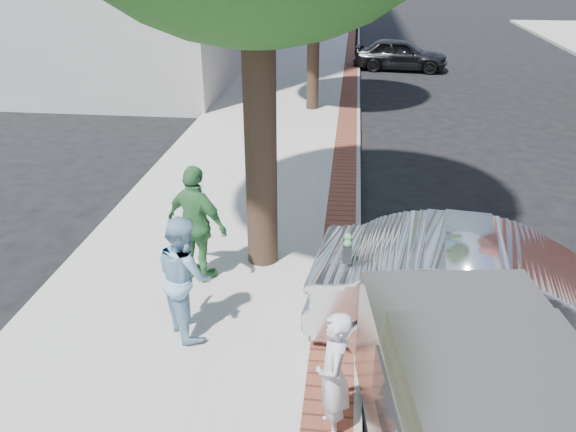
# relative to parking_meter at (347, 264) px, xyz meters

# --- Properties ---
(ground) EXTENTS (120.00, 120.00, 0.00)m
(ground) POSITION_rel_parking_meter_xyz_m (-0.84, -0.10, -1.21)
(ground) COLOR black
(ground) RESTS_ON ground
(sidewalk) EXTENTS (5.00, 60.00, 0.15)m
(sidewalk) POSITION_rel_parking_meter_xyz_m (-2.34, 7.90, -1.13)
(sidewalk) COLOR #9E9991
(sidewalk) RESTS_ON ground
(brick_strip) EXTENTS (0.60, 60.00, 0.01)m
(brick_strip) POSITION_rel_parking_meter_xyz_m (-0.14, 7.90, -1.05)
(brick_strip) COLOR brown
(brick_strip) RESTS_ON sidewalk
(curb) EXTENTS (0.10, 60.00, 0.15)m
(curb) POSITION_rel_parking_meter_xyz_m (0.21, 7.90, -1.13)
(curb) COLOR gray
(curb) RESTS_ON ground
(office_base) EXTENTS (18.20, 22.20, 4.00)m
(office_base) POSITION_rel_parking_meter_xyz_m (-13.84, 21.90, 0.79)
(office_base) COLOR gray
(office_base) RESTS_ON ground
(signal_near) EXTENTS (0.70, 0.15, 3.80)m
(signal_near) POSITION_rel_parking_meter_xyz_m (0.06, 21.90, 1.05)
(signal_near) COLOR black
(signal_near) RESTS_ON ground
(parking_meter) EXTENTS (0.12, 0.32, 1.47)m
(parking_meter) POSITION_rel_parking_meter_xyz_m (0.00, 0.00, 0.00)
(parking_meter) COLOR gray
(parking_meter) RESTS_ON sidewalk
(person_gray) EXTENTS (0.41, 0.59, 1.56)m
(person_gray) POSITION_rel_parking_meter_xyz_m (-0.09, -1.90, -0.28)
(person_gray) COLOR silver
(person_gray) RESTS_ON sidewalk
(person_officer) EXTENTS (1.06, 1.09, 1.77)m
(person_officer) POSITION_rel_parking_meter_xyz_m (-2.18, -0.29, -0.17)
(person_officer) COLOR #80AAC6
(person_officer) RESTS_ON sidewalk
(person_green) EXTENTS (1.24, 0.92, 1.95)m
(person_green) POSITION_rel_parking_meter_xyz_m (-2.36, 1.08, -0.08)
(person_green) COLOR #387D40
(person_green) RESTS_ON sidewalk
(sedan_silver) EXTENTS (5.17, 2.36, 1.64)m
(sedan_silver) POSITION_rel_parking_meter_xyz_m (2.02, 0.03, -0.38)
(sedan_silver) COLOR silver
(sedan_silver) RESTS_ON ground
(bg_car) EXTENTS (4.24, 2.10, 1.39)m
(bg_car) POSITION_rel_parking_meter_xyz_m (2.04, 19.39, -0.51)
(bg_car) COLOR black
(bg_car) RESTS_ON ground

